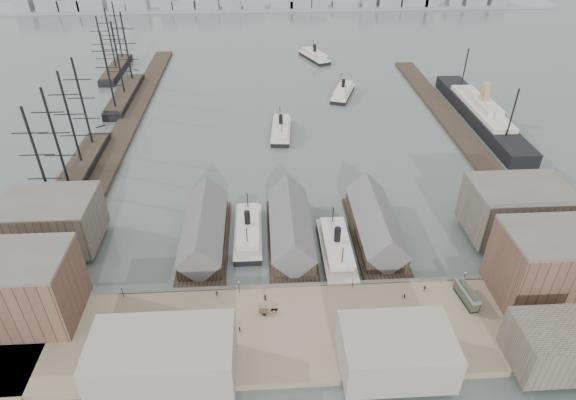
{
  "coord_description": "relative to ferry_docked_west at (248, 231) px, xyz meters",
  "views": [
    {
      "loc": [
        -7.55,
        -99.16,
        92.67
      ],
      "look_at": [
        0.0,
        30.0,
        6.0
      ],
      "focal_mm": 30.0,
      "sensor_mm": 36.0,
      "label": 1
    }
  ],
  "objects": [
    {
      "name": "ferry_shed_center",
      "position": [
        13.0,
        -2.39,
        2.3
      ],
      "size": [
        14.0,
        42.0,
        12.6
      ],
      "color": "#2D231C",
      "rests_on": "ground"
    },
    {
      "name": "pedestrian_5",
      "position": [
        25.41,
        -36.81,
        0.54
      ],
      "size": [
        0.78,
        0.79,
        1.76
      ],
      "primitive_type": "imported",
      "rotation": [
        0.0,
        0.0,
        5.48
      ],
      "color": "black",
      "rests_on": "quay"
    },
    {
      "name": "pedestrian_2",
      "position": [
        -7.76,
        -27.27,
        0.48
      ],
      "size": [
        1.17,
        0.86,
        1.62
      ],
      "primitive_type": "imported",
      "rotation": [
        0.0,
        0.0,
        0.27
      ],
      "color": "black",
      "rests_on": "quay"
    },
    {
      "name": "ferry_open_mid",
      "position": [
        47.06,
        113.76,
        -0.15
      ],
      "size": [
        16.4,
        27.19,
        9.32
      ],
      "rotation": [
        0.0,
        0.0,
        -0.35
      ],
      "color": "black",
      "rests_on": "ground"
    },
    {
      "name": "ferry_docked_east",
      "position": [
        26.0,
        -10.37,
        0.13
      ],
      "size": [
        8.84,
        29.46,
        10.52
      ],
      "color": "black",
      "rests_on": "ground"
    },
    {
      "name": "horse_cart_left",
      "position": [
        -29.32,
        -34.01,
        0.52
      ],
      "size": [
        4.89,
        2.77,
        1.7
      ],
      "rotation": [
        0.0,
        0.0,
        1.27
      ],
      "color": "black",
      "rests_on": "quay"
    },
    {
      "name": "ferry_open_near",
      "position": [
        13.47,
        71.62,
        -0.11
      ],
      "size": [
        10.13,
        27.17,
        9.5
      ],
      "rotation": [
        0.0,
        0.0,
        -0.08
      ],
      "color": "black",
      "rests_on": "ground"
    },
    {
      "name": "pedestrian_7",
      "position": [
        38.29,
        -39.33,
        0.45
      ],
      "size": [
        1.05,
        0.65,
        1.57
      ],
      "primitive_type": "imported",
      "rotation": [
        0.0,
        0.0,
        6.22
      ],
      "color": "black",
      "rests_on": "quay"
    },
    {
      "name": "ferry_docked_west",
      "position": [
        0.0,
        0.0,
        0.0
      ],
      "size": [
        8.37,
        27.89,
        9.96
      ],
      "color": "black",
      "rests_on": "ground"
    },
    {
      "name": "pedestrian_8",
      "position": [
        46.83,
        -28.4,
        0.52
      ],
      "size": [
        1.08,
        0.89,
        1.72
      ],
      "primitive_type": "imported",
      "rotation": [
        0.0,
        0.0,
        5.73
      ],
      "color": "black",
      "rests_on": "quay"
    },
    {
      "name": "lamp_post_near_w",
      "position": [
        -2.0,
        -26.27,
        2.38
      ],
      "size": [
        0.44,
        0.44,
        3.92
      ],
      "color": "black",
      "rests_on": "quay"
    },
    {
      "name": "sailing_ship_near",
      "position": [
        -63.13,
        37.06,
        0.5
      ],
      "size": [
        9.41,
        64.79,
        38.67
      ],
      "color": "black",
      "rests_on": "ground"
    },
    {
      "name": "lamp_post_far_w",
      "position": [
        -32.0,
        -26.27,
        2.38
      ],
      "size": [
        0.44,
        0.44,
        3.92
      ],
      "color": "black",
      "rests_on": "quay"
    },
    {
      "name": "warehouse_west_front",
      "position": [
        -57.0,
        -31.27,
        8.67
      ],
      "size": [
        32.0,
        18.0,
        18.0
      ],
      "primitive_type": "cube",
      "color": "brown",
      "rests_on": "west_land"
    },
    {
      "name": "seawall",
      "position": [
        13.0,
        -24.47,
        -1.18
      ],
      "size": [
        180.0,
        1.2,
        2.3
      ],
      "primitive_type": "cube",
      "color": "#59544C",
      "rests_on": "ground"
    },
    {
      "name": "pedestrian_3",
      "position": [
        -1.54,
        -39.47,
        0.47
      ],
      "size": [
        0.68,
        1.02,
        1.61
      ],
      "primitive_type": "imported",
      "rotation": [
        0.0,
        0.0,
        1.9
      ],
      "color": "black",
      "rests_on": "quay"
    },
    {
      "name": "pedestrian_6",
      "position": [
        40.67,
        -31.07,
        0.48
      ],
      "size": [
        0.63,
        0.8,
        1.62
      ],
      "primitive_type": "imported",
      "rotation": [
        0.0,
        0.0,
        4.69
      ],
      "color": "black",
      "rests_on": "quay"
    },
    {
      "name": "ocean_steamer",
      "position": [
        105.0,
        79.95,
        1.5
      ],
      "size": [
        12.2,
        89.17,
        17.83
      ],
      "color": "black",
      "rests_on": "ground"
    },
    {
      "name": "sailing_ship_mid",
      "position": [
        -62.8,
        115.41,
        0.4
      ],
      "size": [
        9.27,
        53.58,
        38.13
      ],
      "color": "black",
      "rests_on": "ground"
    },
    {
      "name": "ferry_shed_east",
      "position": [
        39.0,
        -2.39,
        2.3
      ],
      "size": [
        14.0,
        42.0,
        12.6
      ],
      "color": "#2D231C",
      "rests_on": "ground"
    },
    {
      "name": "pedestrian_4",
      "position": [
        4.76,
        -29.38,
        0.56
      ],
      "size": [
        0.95,
        0.7,
        1.79
      ],
      "primitive_type": "imported",
      "rotation": [
        0.0,
        0.0,
        6.13
      ],
      "color": "black",
      "rests_on": "quay"
    },
    {
      "name": "horse_cart_center",
      "position": [
        6.19,
        -33.98,
        0.5
      ],
      "size": [
        4.95,
        1.66,
        1.66
      ],
      "rotation": [
        0.0,
        0.0,
        1.51
      ],
      "color": "black",
      "rests_on": "quay"
    },
    {
      "name": "quay",
      "position": [
        13.0,
        -39.27,
        -1.33
      ],
      "size": [
        180.0,
        30.0,
        2.0
      ],
      "primitive_type": "cube",
      "color": "#847159",
      "rests_on": "ground"
    },
    {
      "name": "warehouse_east_front",
      "position": [
        79.0,
        -31.27,
        9.17
      ],
      "size": [
        30.0,
        18.0,
        19.0
      ],
      "primitive_type": "cube",
      "color": "brown",
      "rests_on": "east_land"
    },
    {
      "name": "warehouse_west_back",
      "position": [
        -57.0,
        -1.27,
        6.67
      ],
      "size": [
        26.0,
        20.0,
        14.0
      ],
      "primitive_type": "cube",
      "color": "#60564C",
      "rests_on": "west_land"
    },
    {
      "name": "pedestrian_1",
      "position": [
        -29.48,
        -39.38,
        0.52
      ],
      "size": [
        0.7,
        0.87,
        1.71
      ],
      "primitive_type": "imported",
      "rotation": [
        0.0,
        0.0,
        4.64
      ],
      "color": "black",
      "rests_on": "quay"
    },
    {
      "name": "sailing_ship_far",
      "position": [
        -76.81,
        156.6,
        0.2
      ],
      "size": [
        8.53,
        47.37,
        35.06
      ],
      "color": "black",
      "rests_on": "ground"
    },
    {
      "name": "far_shore",
      "position": [
        10.93,
        314.87,
        1.57
      ],
      "size": [
        500.0,
        40.0,
        15.72
      ],
      "color": "gray",
      "rests_on": "ground"
    },
    {
      "name": "street_bldg_east",
      "position": [
        68.0,
        -52.27,
        5.17
      ],
      "size": [
        18.0,
        14.0,
        11.0
      ],
      "primitive_type": "cube",
      "color": "#60564C",
      "rests_on": "quay"
    },
    {
      "name": "ferry_open_far",
      "position": [
        38.76,
        173.84,
        -0.04
      ],
      "size": [
        18.14,
        28.5,
        9.8
      ],
      "rotation": [
        0.0,
        0.0,
        0.39
      ],
      "color": "black",
      "rests_on": "ground"
    },
    {
      "name": "warehouse_east_back",
      "position": [
        81.0,
        -4.27,
        7.17
      ],
      "size": [
        28.0,
        20.0,
        15.0
      ],
      "primitive_type": "cube",
      "color": "#60564C",
      "rests_on": "east_land"
    },
    {
      "name": "horse_cart_right",
      "position": [
        34.18,
        -37.94,
        0.53
      ],
      "size": [
        4.66,
        1.74,
        1.73
      ],
      "rotation": [
        0.0,
        0.0,
        1.58
      ],
      "color": "black",
      "rests_on": "quay"
    },
    {
      "name": "street_bldg_center",
      "position": [
        33.0,
        -51.27,
        4.67
      ],
      "size": [
        24.0,
        16.0,
        10.0
      ],
      "primitive_type": "cube",
      "color": "gray",
      "rests_on": "quay"
    },
    {
      "name": "lamp_post_near_e",
      "position": [
        28.0,
        -26.27,
        2.38
      ],
      "size": [
        0.44,
        0.44,
        3.92
      ],
      "color": "black",
      "rests_on": "quay"
    },
    {
      "name": "street_bldg_west",
      "position": [
        -17.0,
        -51.27,
        5.67
      ],
      "size": [
        30.0,
        16.0,
        12.0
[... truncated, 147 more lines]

